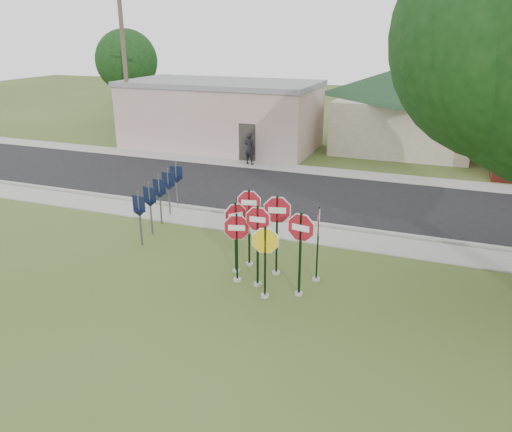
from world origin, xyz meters
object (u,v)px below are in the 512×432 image
at_px(stop_sign_yellow, 265,254).
at_px(utility_pole_near, 125,69).
at_px(stop_sign_center, 258,235).
at_px(pedestrian, 250,148).
at_px(stop_sign_left, 237,239).

bearing_deg(stop_sign_yellow, utility_pole_near, 134.44).
height_order(stop_sign_center, pedestrian, stop_sign_center).
relative_size(stop_sign_left, utility_pole_near, 0.24).
xyz_separation_m(stop_sign_yellow, pedestrian, (-5.90, 13.69, -0.39)).
height_order(stop_sign_yellow, utility_pole_near, utility_pole_near).
xyz_separation_m(stop_sign_left, pedestrian, (-4.78, 13.07, -0.42)).
bearing_deg(stop_sign_left, pedestrian, 110.09).
bearing_deg(utility_pole_near, pedestrian, -6.25).
bearing_deg(stop_sign_left, stop_sign_yellow, -29.20).
bearing_deg(stop_sign_yellow, pedestrian, 113.29).
relative_size(utility_pole_near, pedestrian, 5.26).
bearing_deg(stop_sign_center, pedestrian, 112.59).
distance_m(stop_sign_left, utility_pole_near, 19.58).
distance_m(stop_sign_center, stop_sign_yellow, 0.76).
bearing_deg(pedestrian, utility_pole_near, 4.36).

